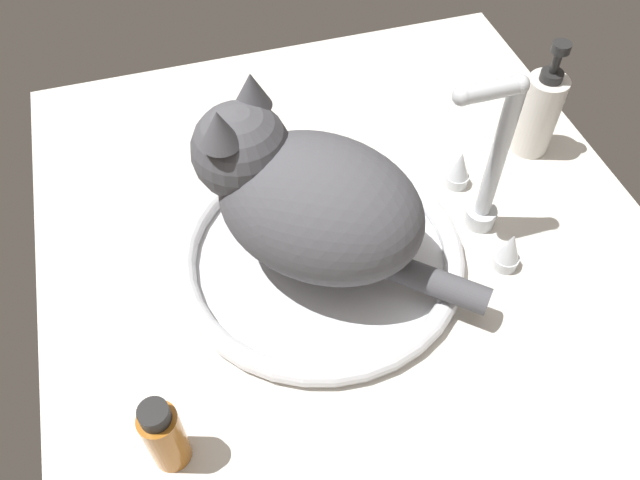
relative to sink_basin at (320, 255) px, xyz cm
name	(u,v)px	position (x,y,z in cm)	size (l,w,h in cm)	color
countertop	(371,296)	(5.94, 4.70, -2.58)	(100.39, 76.93, 3.00)	silver
sink_basin	(320,255)	(0.00, 0.00, 0.00)	(35.23, 35.23, 2.47)	white
faucet	(488,176)	(0.00, 20.94, 7.58)	(17.57, 9.48, 23.06)	silver
cat	(303,196)	(-1.41, -1.56, 9.68)	(29.81, 31.32, 20.17)	#4C4C51
amber_bottle	(164,435)	(19.04, -21.09, 3.77)	(3.80, 3.80, 10.41)	#B2661E
soap_pump_bottle	(539,112)	(-10.91, 34.40, 5.28)	(5.36, 5.36, 17.24)	silver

